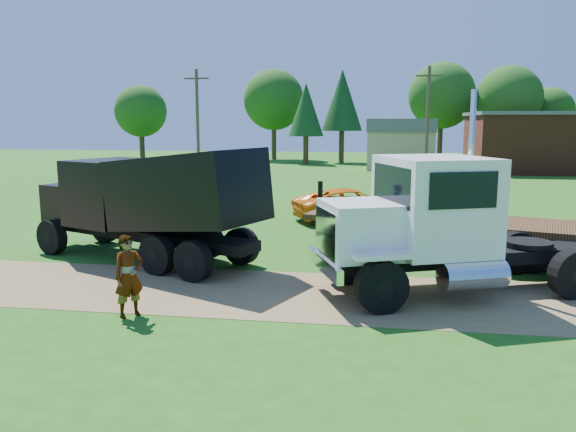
# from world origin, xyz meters

# --- Properties ---
(ground) EXTENTS (140.00, 140.00, 0.00)m
(ground) POSITION_xyz_m (0.00, 0.00, 0.00)
(ground) COLOR #205A13
(ground) RESTS_ON ground
(dirt_track) EXTENTS (120.00, 4.20, 0.01)m
(dirt_track) POSITION_xyz_m (0.00, 0.00, 0.01)
(dirt_track) COLOR brown
(dirt_track) RESTS_ON ground
(white_semi_tractor) EXTENTS (8.81, 5.58, 5.26)m
(white_semi_tractor) POSITION_xyz_m (3.30, 0.71, 1.80)
(white_semi_tractor) COLOR black
(white_semi_tractor) RESTS_ON ground
(black_dump_truck) EXTENTS (8.52, 5.52, 3.68)m
(black_dump_truck) POSITION_xyz_m (-5.32, 2.85, 2.03)
(black_dump_truck) COLOR black
(black_dump_truck) RESTS_ON ground
(orange_pickup) EXTENTS (5.78, 4.40, 1.46)m
(orange_pickup) POSITION_xyz_m (0.69, 11.29, 0.73)
(orange_pickup) COLOR orange
(orange_pickup) RESTS_ON ground
(flatbed_trailer) EXTENTS (9.35, 5.15, 2.29)m
(flatbed_trailer) POSITION_xyz_m (3.91, 5.08, 0.98)
(flatbed_trailer) COLOR black
(flatbed_trailer) RESTS_ON ground
(spectator_a) EXTENTS (0.80, 0.82, 1.90)m
(spectator_a) POSITION_xyz_m (-3.82, -2.22, 0.95)
(spectator_a) COLOR #999999
(spectator_a) RESTS_ON ground
(spectator_b) EXTENTS (1.09, 1.02, 1.80)m
(spectator_b) POSITION_xyz_m (-5.06, 7.16, 0.90)
(spectator_b) COLOR #999999
(spectator_b) RESTS_ON ground
(brick_building) EXTENTS (15.40, 10.40, 5.30)m
(brick_building) POSITION_xyz_m (18.00, 40.00, 2.66)
(brick_building) COLOR maroon
(brick_building) RESTS_ON ground
(tan_shed) EXTENTS (6.20, 5.40, 4.70)m
(tan_shed) POSITION_xyz_m (4.00, 40.00, 2.42)
(tan_shed) COLOR tan
(tan_shed) RESTS_ON ground
(utility_poles) EXTENTS (42.20, 0.28, 9.00)m
(utility_poles) POSITION_xyz_m (6.00, 35.00, 4.71)
(utility_poles) COLOR #463827
(utility_poles) RESTS_ON ground
(tree_row) EXTENTS (59.67, 13.50, 11.73)m
(tree_row) POSITION_xyz_m (8.50, 50.21, 6.91)
(tree_row) COLOR #372616
(tree_row) RESTS_ON ground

